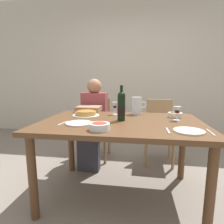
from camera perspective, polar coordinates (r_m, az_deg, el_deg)
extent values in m
plane|color=slate|center=(2.01, 2.66, -24.47)|extent=(8.00, 8.00, 0.00)
cube|color=beige|center=(3.86, 6.24, 13.70)|extent=(8.00, 0.10, 2.80)
cube|color=brown|center=(1.71, 2.86, -3.48)|extent=(1.50, 1.00, 0.04)
cylinder|color=brown|center=(1.68, -23.72, -18.50)|extent=(0.07, 0.07, 0.72)
cylinder|color=brown|center=(1.54, 28.54, -21.50)|extent=(0.07, 0.07, 0.72)
cylinder|color=brown|center=(2.36, -12.78, -9.52)|extent=(0.07, 0.07, 0.72)
cylinder|color=brown|center=(2.27, 21.27, -10.77)|extent=(0.07, 0.07, 0.72)
cylinder|color=black|center=(1.70, 2.99, 0.99)|extent=(0.07, 0.07, 0.22)
sphere|color=black|center=(1.69, 3.03, 5.18)|extent=(0.07, 0.07, 0.07)
cylinder|color=black|center=(1.68, 3.04, 6.95)|extent=(0.03, 0.03, 0.09)
cylinder|color=black|center=(1.70, 2.99, 0.62)|extent=(0.07, 0.07, 0.08)
cylinder|color=silver|center=(2.05, 7.75, 1.99)|extent=(0.11, 0.11, 0.19)
cylinder|color=silver|center=(2.05, 7.72, 1.03)|extent=(0.10, 0.10, 0.12)
torus|color=silver|center=(2.05, 9.83, 2.21)|extent=(0.07, 0.01, 0.07)
cylinder|color=silver|center=(1.97, -8.20, -1.06)|extent=(0.29, 0.29, 0.01)
cylinder|color=#C18E47|center=(1.96, -8.22, -0.42)|extent=(0.22, 0.22, 0.03)
ellipsoid|color=#9E6028|center=(1.96, -8.24, 0.26)|extent=(0.20, 0.20, 0.02)
cylinder|color=silver|center=(1.39, -3.95, -4.62)|extent=(0.16, 0.16, 0.05)
ellipsoid|color=#B2382D|center=(1.38, -3.96, -3.87)|extent=(0.13, 0.13, 0.04)
cylinder|color=silver|center=(1.98, 19.24, -0.87)|extent=(0.14, 0.14, 0.05)
ellipsoid|color=brown|center=(1.98, 19.26, -0.39)|extent=(0.12, 0.12, 0.03)
cylinder|color=silver|center=(1.84, 19.67, -2.42)|extent=(0.06, 0.06, 0.00)
cylinder|color=silver|center=(1.83, 19.73, -1.34)|extent=(0.01, 0.01, 0.07)
cone|color=silver|center=(1.82, 19.85, 0.68)|extent=(0.07, 0.07, 0.06)
cylinder|color=#470A14|center=(1.82, 19.82, 0.12)|extent=(0.04, 0.04, 0.02)
cylinder|color=silver|center=(2.02, 0.91, -0.75)|extent=(0.06, 0.06, 0.00)
cylinder|color=silver|center=(2.02, 0.91, 0.28)|extent=(0.01, 0.01, 0.07)
cone|color=silver|center=(2.01, 0.91, 2.20)|extent=(0.06, 0.06, 0.07)
cylinder|color=#470A14|center=(2.01, 0.91, 1.67)|extent=(0.03, 0.03, 0.02)
cylinder|color=silver|center=(1.61, -10.32, -3.50)|extent=(0.23, 0.23, 0.01)
cylinder|color=silver|center=(1.46, 23.06, -5.52)|extent=(0.22, 0.22, 0.01)
cube|color=silver|center=(1.67, -15.22, -3.37)|extent=(0.04, 0.16, 0.00)
cube|color=silver|center=(1.57, -5.12, -3.85)|extent=(0.03, 0.18, 0.00)
cube|color=silver|center=(1.51, 28.60, -5.62)|extent=(0.02, 0.18, 0.00)
cube|color=silver|center=(1.43, 17.20, -5.62)|extent=(0.01, 0.16, 0.00)
cube|color=#9E7A51|center=(2.65, -5.17, -4.97)|extent=(0.40, 0.40, 0.02)
cube|color=#9E7A51|center=(2.78, -4.32, 0.18)|extent=(0.36, 0.03, 0.40)
cylinder|color=#9E7A51|center=(2.61, -9.70, -10.71)|extent=(0.04, 0.04, 0.45)
cylinder|color=#9E7A51|center=(2.53, -2.22, -11.27)|extent=(0.04, 0.04, 0.45)
cylinder|color=#9E7A51|center=(2.91, -7.57, -8.44)|extent=(0.04, 0.04, 0.45)
cylinder|color=#9E7A51|center=(2.84, -0.89, -8.84)|extent=(0.04, 0.04, 0.45)
cube|color=#8E3D42|center=(2.56, -5.47, 0.46)|extent=(0.34, 0.20, 0.50)
sphere|color=#9E7051|center=(2.52, -5.60, 8.10)|extent=(0.20, 0.20, 0.20)
cube|color=#33333D|center=(2.43, -6.48, -6.09)|extent=(0.31, 0.38, 0.14)
cube|color=#33333D|center=(2.38, -7.33, -13.32)|extent=(0.27, 0.12, 0.40)
cube|color=#9E7051|center=(2.28, -7.23, 1.07)|extent=(0.29, 0.24, 0.06)
cube|color=#9E7A51|center=(2.57, 14.69, -5.68)|extent=(0.41, 0.41, 0.02)
cube|color=#9E7A51|center=(2.71, 14.56, -0.36)|extent=(0.36, 0.04, 0.40)
cylinder|color=#9E7A51|center=(2.48, 10.79, -11.89)|extent=(0.04, 0.04, 0.45)
cylinder|color=#9E7A51|center=(2.51, 18.75, -11.96)|extent=(0.04, 0.04, 0.45)
cylinder|color=#9E7A51|center=(2.79, 10.67, -9.33)|extent=(0.04, 0.04, 0.45)
cylinder|color=#9E7A51|center=(2.82, 17.67, -9.43)|extent=(0.04, 0.04, 0.45)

